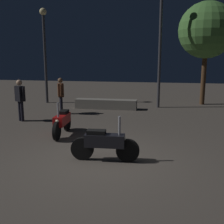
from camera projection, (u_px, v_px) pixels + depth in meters
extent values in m
plane|color=#4C443D|center=(100.00, 162.00, 6.65)|extent=(40.00, 40.00, 0.00)
cylinder|color=black|center=(82.00, 149.00, 6.74)|extent=(0.56, 0.13, 0.56)
cylinder|color=black|center=(128.00, 151.00, 6.61)|extent=(0.56, 0.13, 0.56)
cube|color=black|center=(105.00, 140.00, 6.63)|extent=(0.96, 0.35, 0.30)
cube|color=black|center=(96.00, 132.00, 6.61)|extent=(0.45, 0.26, 0.10)
cylinder|color=gray|center=(119.00, 126.00, 6.51)|extent=(0.06, 0.06, 0.45)
sphere|color=#F2EABF|center=(124.00, 139.00, 6.56)|extent=(0.12, 0.12, 0.12)
cylinder|color=black|center=(67.00, 122.00, 9.37)|extent=(0.12, 0.56, 0.56)
cylinder|color=black|center=(57.00, 131.00, 8.30)|extent=(0.12, 0.56, 0.56)
cube|color=#B71414|center=(62.00, 119.00, 8.79)|extent=(0.34, 0.96, 0.30)
cube|color=black|center=(64.00, 112.00, 8.95)|extent=(0.26, 0.45, 0.10)
cylinder|color=gray|center=(58.00, 110.00, 8.38)|extent=(0.06, 0.06, 0.45)
sphere|color=#F2EABF|center=(57.00, 121.00, 8.34)|extent=(0.12, 0.12, 0.12)
cylinder|color=black|center=(20.00, 111.00, 10.76)|extent=(0.12, 0.12, 0.77)
cylinder|color=black|center=(22.00, 111.00, 10.66)|extent=(0.12, 0.12, 0.77)
cube|color=black|center=(20.00, 94.00, 10.57)|extent=(0.43, 0.39, 0.58)
sphere|color=tan|center=(19.00, 83.00, 10.49)|extent=(0.21, 0.21, 0.21)
cylinder|color=black|center=(16.00, 92.00, 10.72)|extent=(0.20, 0.17, 0.53)
cylinder|color=black|center=(23.00, 94.00, 10.41)|extent=(0.20, 0.17, 0.53)
cylinder|color=black|center=(61.00, 105.00, 12.09)|extent=(0.12, 0.12, 0.75)
cylinder|color=black|center=(61.00, 106.00, 11.94)|extent=(0.12, 0.12, 0.75)
cube|color=#59331E|center=(61.00, 90.00, 11.88)|extent=(0.37, 0.43, 0.56)
sphere|color=brown|center=(60.00, 80.00, 11.80)|extent=(0.21, 0.21, 0.21)
cylinder|color=#59331E|center=(60.00, 89.00, 12.10)|extent=(0.16, 0.20, 0.51)
cylinder|color=#59331E|center=(61.00, 90.00, 11.65)|extent=(0.16, 0.20, 0.51)
cylinder|color=#38383D|center=(160.00, 51.00, 13.04)|extent=(0.14, 0.14, 5.40)
cylinder|color=#38383D|center=(45.00, 60.00, 14.48)|extent=(0.14, 0.14, 4.50)
sphere|color=#F9E59E|center=(43.00, 12.00, 14.00)|extent=(0.36, 0.36, 0.36)
cylinder|color=#4C331E|center=(203.00, 78.00, 14.16)|extent=(0.24, 0.24, 2.74)
sphere|color=#477A38|center=(207.00, 30.00, 13.69)|extent=(2.75, 2.75, 2.75)
cube|color=gray|center=(106.00, 104.00, 13.17)|extent=(2.91, 0.50, 0.45)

